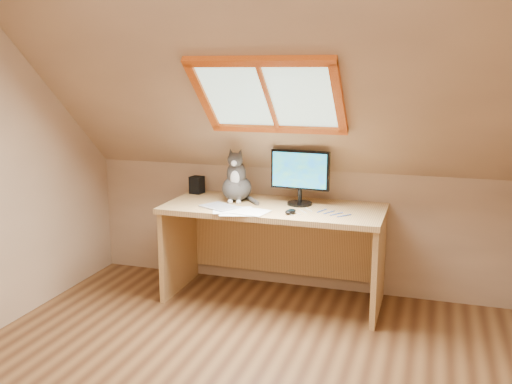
% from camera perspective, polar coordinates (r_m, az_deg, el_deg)
% --- Properties ---
extents(room_shell, '(3.52, 3.52, 2.41)m').
position_cam_1_polar(room_shell, '(2.89, -5.15, 4.81)').
color(room_shell, tan).
rests_on(room_shell, ground).
extents(desk, '(1.69, 0.74, 0.77)m').
position_cam_1_polar(desk, '(4.52, 2.02, -4.05)').
color(desk, tan).
rests_on(desk, ground).
extents(monitor, '(0.46, 0.20, 0.43)m').
position_cam_1_polar(monitor, '(4.39, 4.42, 1.84)').
color(monitor, black).
rests_on(monitor, desk).
extents(cat, '(0.28, 0.32, 0.43)m').
position_cam_1_polar(cat, '(4.54, -1.96, 1.02)').
color(cat, '#484340').
rests_on(cat, desk).
extents(desk_speaker, '(0.11, 0.11, 0.14)m').
position_cam_1_polar(desk_speaker, '(4.86, -5.93, 0.71)').
color(desk_speaker, black).
rests_on(desk_speaker, desk).
extents(graphics_tablet, '(0.34, 0.30, 0.01)m').
position_cam_1_polar(graphics_tablet, '(4.35, -3.63, -1.50)').
color(graphics_tablet, '#B2B2B7').
rests_on(graphics_tablet, desk).
extents(mouse, '(0.10, 0.13, 0.03)m').
position_cam_1_polar(mouse, '(4.15, 3.47, -1.97)').
color(mouse, black).
rests_on(mouse, desk).
extents(papers, '(0.35, 0.30, 0.01)m').
position_cam_1_polar(papers, '(4.20, -1.25, -2.00)').
color(papers, white).
rests_on(papers, desk).
extents(cables, '(0.51, 0.26, 0.01)m').
position_cam_1_polar(cables, '(4.19, 6.37, -2.07)').
color(cables, silver).
rests_on(cables, desk).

